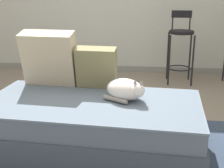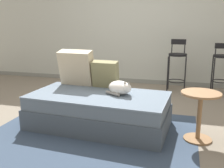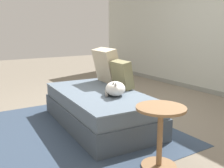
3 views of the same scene
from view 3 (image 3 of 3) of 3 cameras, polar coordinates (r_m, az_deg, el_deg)
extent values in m
plane|color=slate|center=(3.68, 2.73, -7.51)|extent=(16.00, 16.00, 0.00)
cube|color=gray|center=(5.20, 23.01, -2.11)|extent=(8.00, 0.02, 0.09)
cube|color=#334256|center=(3.36, -7.26, -9.54)|extent=(2.46, 2.02, 0.01)
cube|color=#44505B|center=(3.44, -2.76, -6.66)|extent=(1.82, 1.03, 0.26)
cube|color=slate|center=(3.38, -2.80, -3.17)|extent=(1.78, 0.99, 0.17)
cube|color=slate|center=(3.36, -2.81, -1.87)|extent=(1.79, 1.00, 0.02)
cube|color=beige|center=(3.89, -1.17, 4.07)|extent=(0.50, 0.31, 0.51)
cube|color=#847F56|center=(3.52, 2.14, 2.10)|extent=(0.37, 0.21, 0.38)
ellipsoid|color=white|center=(3.16, 0.74, -1.01)|extent=(0.40, 0.37, 0.17)
sphere|color=white|center=(3.02, 0.54, -1.23)|extent=(0.11, 0.11, 0.11)
cone|color=gray|center=(3.03, 0.29, 0.21)|extent=(0.03, 0.03, 0.04)
cone|color=gray|center=(2.99, 0.80, 0.04)|extent=(0.03, 0.03, 0.04)
cylinder|color=gray|center=(3.19, -1.22, -2.00)|extent=(0.21, 0.14, 0.04)
cylinder|color=olive|center=(2.41, 10.35, -11.65)|extent=(0.05, 0.05, 0.55)
cylinder|color=olive|center=(2.53, 10.12, -17.11)|extent=(0.32, 0.32, 0.02)
cylinder|color=olive|center=(2.31, 10.62, -5.17)|extent=(0.44, 0.44, 0.02)
camera|label=1|loc=(2.53, -50.08, 9.66)|focal=50.00mm
camera|label=2|loc=(2.32, -71.84, 6.27)|focal=42.00mm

